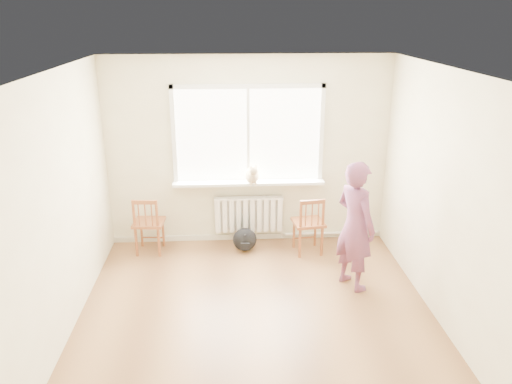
{
  "coord_description": "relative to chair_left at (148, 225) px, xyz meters",
  "views": [
    {
      "loc": [
        -0.29,
        -4.58,
        3.23
      ],
      "look_at": [
        0.05,
        1.2,
        1.13
      ],
      "focal_mm": 35.0,
      "sensor_mm": 36.0,
      "label": 1
    }
  ],
  "objects": [
    {
      "name": "chair_right",
      "position": [
        2.24,
        -0.14,
        0.0
      ],
      "size": [
        0.47,
        0.45,
        0.84
      ],
      "rotation": [
        0.0,
        0.0,
        3.27
      ],
      "color": "brown",
      "rests_on": "floor"
    },
    {
      "name": "baseboard",
      "position": [
        1.42,
        0.37,
        -0.38
      ],
      "size": [
        4.0,
        0.03,
        0.08
      ],
      "primitive_type": "cube",
      "color": "beige",
      "rests_on": "ground"
    },
    {
      "name": "windowsill",
      "position": [
        1.42,
        0.27,
        0.51
      ],
      "size": [
        2.15,
        0.22,
        0.04
      ],
      "primitive_type": "cube",
      "color": "white",
      "rests_on": "back_wall"
    },
    {
      "name": "back_wall",
      "position": [
        1.42,
        0.38,
        0.93
      ],
      "size": [
        4.0,
        0.01,
        2.7
      ],
      "primitive_type": "cube",
      "color": "beige",
      "rests_on": "ground"
    },
    {
      "name": "radiator",
      "position": [
        1.42,
        0.29,
        0.02
      ],
      "size": [
        1.0,
        0.12,
        0.55
      ],
      "color": "white",
      "rests_on": "back_wall"
    },
    {
      "name": "floor",
      "position": [
        1.42,
        -1.87,
        -0.42
      ],
      "size": [
        4.5,
        4.5,
        0.0
      ],
      "primitive_type": "plane",
      "color": "#93643C",
      "rests_on": "ground"
    },
    {
      "name": "backpack",
      "position": [
        1.35,
        -0.01,
        -0.25
      ],
      "size": [
        0.4,
        0.34,
        0.34
      ],
      "primitive_type": "ellipsoid",
      "rotation": [
        0.0,
        0.0,
        -0.27
      ],
      "color": "black",
      "rests_on": "floor"
    },
    {
      "name": "chair_left",
      "position": [
        0.0,
        0.0,
        0.0
      ],
      "size": [
        0.44,
        0.42,
        0.84
      ],
      "rotation": [
        0.0,
        0.0,
        3.07
      ],
      "color": "brown",
      "rests_on": "floor"
    },
    {
      "name": "person",
      "position": [
        2.64,
        -1.05,
        0.38
      ],
      "size": [
        0.63,
        0.7,
        1.61
      ],
      "primitive_type": "imported",
      "rotation": [
        0.0,
        0.0,
        2.08
      ],
      "color": "#BB3E63",
      "rests_on": "floor"
    },
    {
      "name": "window",
      "position": [
        1.42,
        0.36,
        1.24
      ],
      "size": [
        2.12,
        0.05,
        1.42
      ],
      "color": "white",
      "rests_on": "back_wall"
    },
    {
      "name": "heating_pipe",
      "position": [
        2.67,
        0.32,
        -0.34
      ],
      "size": [
        1.4,
        0.04,
        0.04
      ],
      "primitive_type": "cylinder",
      "rotation": [
        0.0,
        1.57,
        0.0
      ],
      "color": "silver",
      "rests_on": "back_wall"
    },
    {
      "name": "ceiling",
      "position": [
        1.42,
        -1.87,
        2.28
      ],
      "size": [
        4.5,
        4.5,
        0.0
      ],
      "primitive_type": "plane",
      "rotation": [
        3.14,
        0.0,
        0.0
      ],
      "color": "white",
      "rests_on": "back_wall"
    },
    {
      "name": "cat",
      "position": [
        1.47,
        0.18,
        0.65
      ],
      "size": [
        0.23,
        0.46,
        0.31
      ],
      "rotation": [
        0.0,
        0.0,
        0.1
      ],
      "color": "beige",
      "rests_on": "windowsill"
    }
  ]
}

